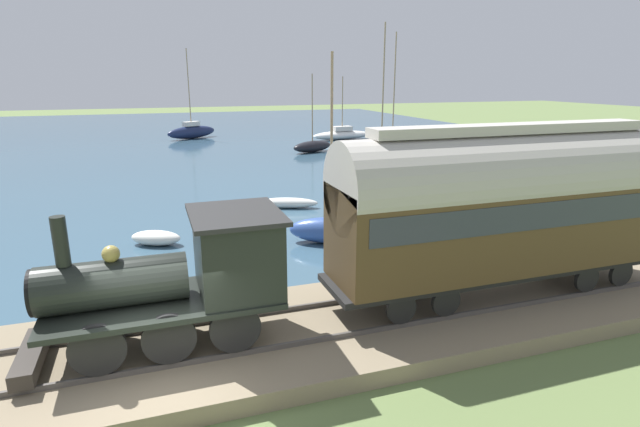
{
  "coord_description": "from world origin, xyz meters",
  "views": [
    {
      "loc": [
        -9.22,
        -0.08,
        6.24
      ],
      "look_at": [
        6.59,
        -5.48,
        1.64
      ],
      "focal_mm": 28.0,
      "sensor_mm": 36.0,
      "label": 1
    }
  ],
  "objects_px": {
    "sailboat_white": "(342,134)",
    "rowboat_far_out": "(288,203)",
    "passenger_coach": "(506,202)",
    "rowboat_near_shore": "(443,226)",
    "steam_locomotive": "(189,271)",
    "sailboat_green": "(381,160)",
    "sailboat_blue": "(331,229)",
    "sailboat_red": "(392,148)",
    "sailboat_navy": "(192,131)",
    "sailboat_black": "(312,146)",
    "rowboat_off_pier": "(156,238)"
  },
  "relations": [
    {
      "from": "passenger_coach",
      "to": "rowboat_off_pier",
      "type": "xyz_separation_m",
      "value": [
        8.72,
        8.84,
        -2.77
      ]
    },
    {
      "from": "sailboat_green",
      "to": "rowboat_far_out",
      "type": "xyz_separation_m",
      "value": [
        -7.46,
        8.58,
        -0.47
      ]
    },
    {
      "from": "sailboat_navy",
      "to": "sailboat_blue",
      "type": "height_order",
      "value": "sailboat_navy"
    },
    {
      "from": "sailboat_green",
      "to": "sailboat_navy",
      "type": "height_order",
      "value": "sailboat_green"
    },
    {
      "from": "steam_locomotive",
      "to": "sailboat_green",
      "type": "distance_m",
      "value": 24.5
    },
    {
      "from": "sailboat_white",
      "to": "rowboat_far_out",
      "type": "distance_m",
      "value": 27.71
    },
    {
      "from": "rowboat_off_pier",
      "to": "sailboat_navy",
      "type": "bearing_deg",
      "value": 18.97
    },
    {
      "from": "sailboat_black",
      "to": "sailboat_green",
      "type": "distance_m",
      "value": 10.15
    },
    {
      "from": "sailboat_white",
      "to": "sailboat_red",
      "type": "distance_m",
      "value": 12.39
    },
    {
      "from": "sailboat_navy",
      "to": "rowboat_near_shore",
      "type": "relative_size",
      "value": 3.2
    },
    {
      "from": "sailboat_navy",
      "to": "sailboat_blue",
      "type": "bearing_deg",
      "value": 151.29
    },
    {
      "from": "passenger_coach",
      "to": "sailboat_blue",
      "type": "xyz_separation_m",
      "value": [
        6.77,
        2.42,
        -2.48
      ]
    },
    {
      "from": "rowboat_far_out",
      "to": "sailboat_blue",
      "type": "bearing_deg",
      "value": -156.71
    },
    {
      "from": "sailboat_red",
      "to": "rowboat_far_out",
      "type": "height_order",
      "value": "sailboat_red"
    },
    {
      "from": "steam_locomotive",
      "to": "sailboat_red",
      "type": "xyz_separation_m",
      "value": [
        24.84,
        -17.49,
        -1.37
      ]
    },
    {
      "from": "sailboat_red",
      "to": "sailboat_blue",
      "type": "height_order",
      "value": "sailboat_red"
    },
    {
      "from": "steam_locomotive",
      "to": "sailboat_navy",
      "type": "height_order",
      "value": "sailboat_navy"
    },
    {
      "from": "passenger_coach",
      "to": "sailboat_black",
      "type": "relative_size",
      "value": 1.52
    },
    {
      "from": "sailboat_black",
      "to": "sailboat_white",
      "type": "xyz_separation_m",
      "value": [
        7.26,
        -5.54,
        0.01
      ]
    },
    {
      "from": "passenger_coach",
      "to": "rowboat_far_out",
      "type": "xyz_separation_m",
      "value": [
        12.47,
        2.59,
        -2.8
      ]
    },
    {
      "from": "steam_locomotive",
      "to": "passenger_coach",
      "type": "height_order",
      "value": "passenger_coach"
    },
    {
      "from": "sailboat_navy",
      "to": "sailboat_red",
      "type": "relative_size",
      "value": 0.95
    },
    {
      "from": "passenger_coach",
      "to": "sailboat_green",
      "type": "bearing_deg",
      "value": -16.72
    },
    {
      "from": "passenger_coach",
      "to": "sailboat_white",
      "type": "bearing_deg",
      "value": -14.9
    },
    {
      "from": "steam_locomotive",
      "to": "sailboat_blue",
      "type": "height_order",
      "value": "sailboat_blue"
    },
    {
      "from": "passenger_coach",
      "to": "rowboat_near_shore",
      "type": "distance_m",
      "value": 7.64
    },
    {
      "from": "sailboat_white",
      "to": "rowboat_near_shore",
      "type": "relative_size",
      "value": 2.36
    },
    {
      "from": "passenger_coach",
      "to": "rowboat_near_shore",
      "type": "relative_size",
      "value": 3.52
    },
    {
      "from": "steam_locomotive",
      "to": "sailboat_green",
      "type": "height_order",
      "value": "sailboat_green"
    },
    {
      "from": "sailboat_blue",
      "to": "rowboat_off_pier",
      "type": "distance_m",
      "value": 6.71
    },
    {
      "from": "sailboat_navy",
      "to": "sailboat_black",
      "type": "bearing_deg",
      "value": -177.95
    },
    {
      "from": "sailboat_blue",
      "to": "sailboat_black",
      "type": "bearing_deg",
      "value": 8.97
    },
    {
      "from": "steam_locomotive",
      "to": "sailboat_white",
      "type": "distance_m",
      "value": 41.41
    },
    {
      "from": "rowboat_far_out",
      "to": "sailboat_white",
      "type": "bearing_deg",
      "value": -5.19
    },
    {
      "from": "sailboat_black",
      "to": "sailboat_navy",
      "type": "relative_size",
      "value": 0.72
    },
    {
      "from": "sailboat_green",
      "to": "steam_locomotive",
      "type": "bearing_deg",
      "value": 136.22
    },
    {
      "from": "steam_locomotive",
      "to": "rowboat_off_pier",
      "type": "relative_size",
      "value": 2.59
    },
    {
      "from": "sailboat_black",
      "to": "passenger_coach",
      "type": "bearing_deg",
      "value": 148.62
    },
    {
      "from": "rowboat_off_pier",
      "to": "sailboat_green",
      "type": "bearing_deg",
      "value": -26.79
    },
    {
      "from": "sailboat_green",
      "to": "sailboat_white",
      "type": "xyz_separation_m",
      "value": [
        17.28,
        -3.92,
        -0.21
      ]
    },
    {
      "from": "rowboat_far_out",
      "to": "rowboat_near_shore",
      "type": "bearing_deg",
      "value": -117.27
    },
    {
      "from": "passenger_coach",
      "to": "rowboat_off_pier",
      "type": "relative_size",
      "value": 4.64
    },
    {
      "from": "rowboat_off_pier",
      "to": "sailboat_red",
      "type": "bearing_deg",
      "value": -22.26
    },
    {
      "from": "sailboat_green",
      "to": "sailboat_red",
      "type": "height_order",
      "value": "sailboat_green"
    },
    {
      "from": "passenger_coach",
      "to": "sailboat_green",
      "type": "height_order",
      "value": "sailboat_green"
    },
    {
      "from": "sailboat_green",
      "to": "rowboat_near_shore",
      "type": "height_order",
      "value": "sailboat_green"
    },
    {
      "from": "passenger_coach",
      "to": "sailboat_blue",
      "type": "relative_size",
      "value": 1.39
    },
    {
      "from": "rowboat_near_shore",
      "to": "rowboat_far_out",
      "type": "height_order",
      "value": "rowboat_far_out"
    },
    {
      "from": "sailboat_red",
      "to": "rowboat_near_shore",
      "type": "relative_size",
      "value": 3.38
    },
    {
      "from": "sailboat_navy",
      "to": "rowboat_far_out",
      "type": "relative_size",
      "value": 2.97
    }
  ]
}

